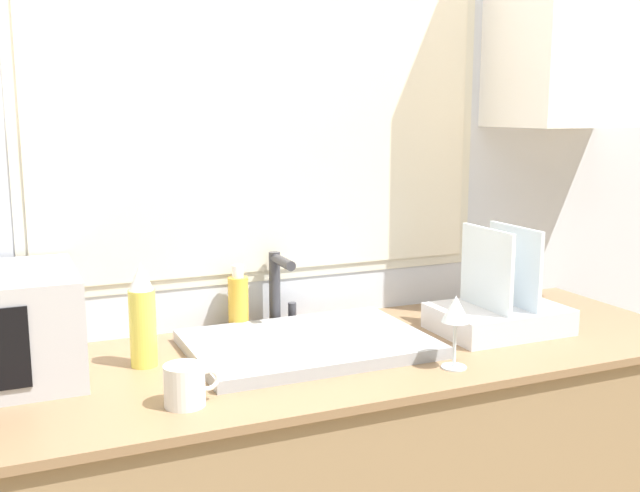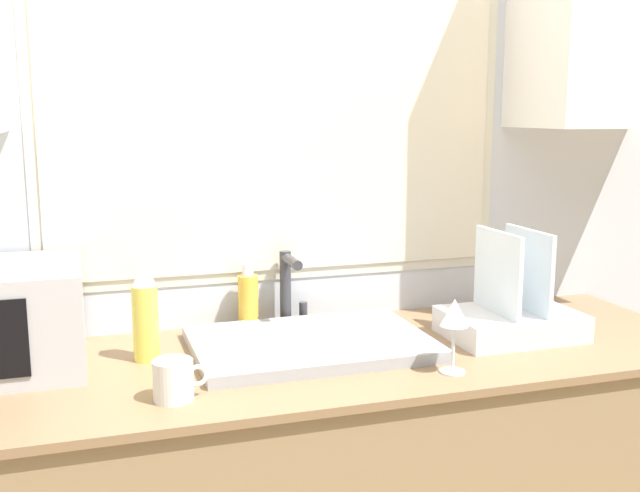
{
  "view_description": "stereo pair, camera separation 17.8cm",
  "coord_description": "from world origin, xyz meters",
  "px_view_note": "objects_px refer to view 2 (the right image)",
  "views": [
    {
      "loc": [
        -0.7,
        -1.32,
        1.5
      ],
      "look_at": [
        0.0,
        0.29,
        1.18
      ],
      "focal_mm": 42.0,
      "sensor_mm": 36.0,
      "label": 1
    },
    {
      "loc": [
        -0.53,
        -1.38,
        1.5
      ],
      "look_at": [
        0.0,
        0.29,
        1.18
      ],
      "focal_mm": 42.0,
      "sensor_mm": 36.0,
      "label": 2
    }
  ],
  "objects_px": {
    "mug_near_sink": "(174,380)",
    "wine_glass": "(454,316)",
    "dish_rack": "(511,315)",
    "spray_bottle": "(145,312)",
    "faucet": "(290,283)",
    "soap_bottle": "(248,300)"
  },
  "relations": [
    {
      "from": "mug_near_sink",
      "to": "wine_glass",
      "type": "height_order",
      "value": "wine_glass"
    },
    {
      "from": "dish_rack",
      "to": "spray_bottle",
      "type": "xyz_separation_m",
      "value": [
        -0.95,
        0.1,
        0.06
      ]
    },
    {
      "from": "faucet",
      "to": "soap_bottle",
      "type": "xyz_separation_m",
      "value": [
        -0.12,
        0.01,
        -0.04
      ]
    },
    {
      "from": "mug_near_sink",
      "to": "soap_bottle",
      "type": "bearing_deg",
      "value": 60.84
    },
    {
      "from": "soap_bottle",
      "to": "wine_glass",
      "type": "distance_m",
      "value": 0.62
    },
    {
      "from": "dish_rack",
      "to": "soap_bottle",
      "type": "relative_size",
      "value": 1.87
    },
    {
      "from": "soap_bottle",
      "to": "wine_glass",
      "type": "height_order",
      "value": "soap_bottle"
    },
    {
      "from": "spray_bottle",
      "to": "soap_bottle",
      "type": "distance_m",
      "value": 0.35
    },
    {
      "from": "dish_rack",
      "to": "mug_near_sink",
      "type": "relative_size",
      "value": 2.95
    },
    {
      "from": "dish_rack",
      "to": "spray_bottle",
      "type": "distance_m",
      "value": 0.95
    },
    {
      "from": "wine_glass",
      "to": "mug_near_sink",
      "type": "bearing_deg",
      "value": 177.49
    },
    {
      "from": "spray_bottle",
      "to": "mug_near_sink",
      "type": "relative_size",
      "value": 2.14
    },
    {
      "from": "faucet",
      "to": "mug_near_sink",
      "type": "distance_m",
      "value": 0.6
    },
    {
      "from": "faucet",
      "to": "mug_near_sink",
      "type": "xyz_separation_m",
      "value": [
        -0.38,
        -0.46,
        -0.08
      ]
    },
    {
      "from": "dish_rack",
      "to": "soap_bottle",
      "type": "bearing_deg",
      "value": 155.98
    },
    {
      "from": "faucet",
      "to": "spray_bottle",
      "type": "distance_m",
      "value": 0.45
    },
    {
      "from": "mug_near_sink",
      "to": "spray_bottle",
      "type": "bearing_deg",
      "value": 96.63
    },
    {
      "from": "spray_bottle",
      "to": "dish_rack",
      "type": "bearing_deg",
      "value": -6.25
    },
    {
      "from": "soap_bottle",
      "to": "mug_near_sink",
      "type": "height_order",
      "value": "soap_bottle"
    },
    {
      "from": "dish_rack",
      "to": "soap_bottle",
      "type": "xyz_separation_m",
      "value": [
        -0.65,
        0.29,
        0.02
      ]
    },
    {
      "from": "wine_glass",
      "to": "faucet",
      "type": "bearing_deg",
      "value": 117.77
    },
    {
      "from": "mug_near_sink",
      "to": "wine_glass",
      "type": "xyz_separation_m",
      "value": [
        0.63,
        -0.03,
        0.09
      ]
    }
  ]
}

